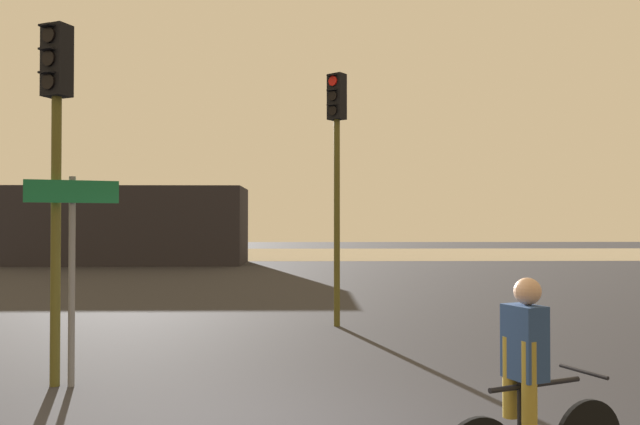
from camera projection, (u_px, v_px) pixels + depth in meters
name	position (u px, v px, depth m)	size (l,w,h in m)	color
water_strip	(304.00, 254.00, 40.78)	(80.00, 16.00, 0.01)	#9E937F
distant_building	(129.00, 226.00, 30.65)	(11.35, 4.00, 3.76)	black
traffic_light_near_left	(56.00, 135.00, 7.76)	(0.39, 0.41, 4.50)	#4C4719
traffic_light_center	(337.00, 152.00, 12.24)	(0.41, 0.42, 4.95)	#4C4719
direction_sign_post	(72.00, 249.00, 7.71)	(1.05, 0.37, 2.60)	slate
cyclist	(529.00, 387.00, 4.56)	(1.59, 0.75, 1.62)	black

